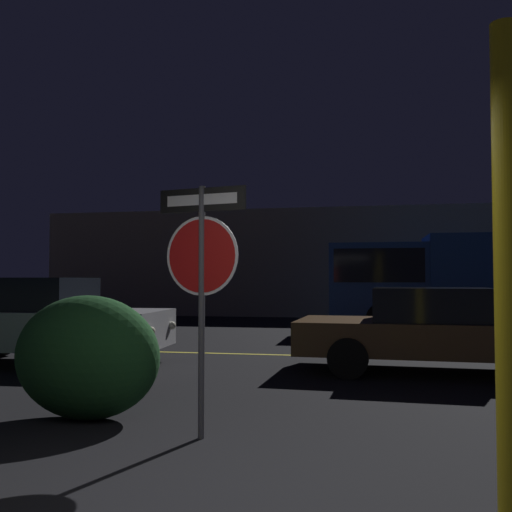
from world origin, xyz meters
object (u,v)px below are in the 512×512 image
object	(u,v)px
yellow_pole_right	(509,289)
delivery_truck	(452,278)
passing_car_2	(439,330)
stop_sign	(202,258)
passing_car_1	(40,321)
hedge_bush_1	(87,357)

from	to	relation	value
yellow_pole_right	delivery_truck	bearing A→B (deg)	83.17
passing_car_2	stop_sign	bearing A→B (deg)	-28.95
delivery_truck	yellow_pole_right	bearing A→B (deg)	172.82
passing_car_1	delivery_truck	bearing A→B (deg)	131.35
hedge_bush_1	passing_car_2	xyz separation A→B (m)	(3.97, 3.78, 0.02)
stop_sign	delivery_truck	bearing A→B (deg)	82.39
yellow_pole_right	hedge_bush_1	size ratio (longest dim) A/B	1.78
stop_sign	yellow_pole_right	size ratio (longest dim) A/B	0.83
yellow_pole_right	passing_car_2	bearing A→B (deg)	86.41
hedge_bush_1	delivery_truck	size ratio (longest dim) A/B	0.23
yellow_pole_right	passing_car_1	bearing A→B (deg)	137.06
yellow_pole_right	hedge_bush_1	distance (m)	4.36
stop_sign	delivery_truck	xyz separation A→B (m)	(3.80, 11.29, -0.14)
delivery_truck	passing_car_2	bearing A→B (deg)	170.04
stop_sign	hedge_bush_1	world-z (taller)	stop_sign
passing_car_1	yellow_pole_right	bearing A→B (deg)	44.93
hedge_bush_1	delivery_truck	distance (m)	12.04
yellow_pole_right	hedge_bush_1	world-z (taller)	yellow_pole_right
stop_sign	delivery_truck	size ratio (longest dim) A/B	0.34
yellow_pole_right	passing_car_1	xyz separation A→B (m)	(-6.24, 5.80, -0.67)
passing_car_1	passing_car_2	bearing A→B (deg)	90.92
hedge_bush_1	passing_car_2	world-z (taller)	passing_car_2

